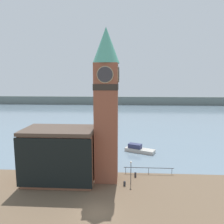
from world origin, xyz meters
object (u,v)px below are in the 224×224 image
object	(u,v)px
boat_near	(138,149)
mooring_bollard_far	(135,174)
clock_tower	(106,102)
mooring_bollard_near	(124,183)
lamp_post	(131,168)
pier_building	(60,155)

from	to	relation	value
boat_near	mooring_bollard_far	xyz separation A→B (m)	(-1.26, -12.51, -0.16)
clock_tower	mooring_bollard_near	size ratio (longest dim) A/B	30.74
clock_tower	mooring_bollard_far	world-z (taller)	clock_tower
boat_near	mooring_bollard_near	world-z (taller)	boat_near
clock_tower	lamp_post	world-z (taller)	clock_tower
pier_building	mooring_bollard_near	xyz separation A→B (m)	(9.99, -1.09, -3.79)
pier_building	boat_near	bearing A→B (deg)	48.12
pier_building	mooring_bollard_near	world-z (taller)	pier_building
clock_tower	pier_building	world-z (taller)	clock_tower
boat_near	lamp_post	world-z (taller)	lamp_post
boat_near	mooring_bollard_near	distance (m)	15.89
pier_building	mooring_bollard_far	world-z (taller)	pier_building
mooring_bollard_near	pier_building	bearing A→B (deg)	173.75
boat_near	clock_tower	bearing A→B (deg)	-89.47
pier_building	boat_near	world-z (taller)	pier_building
mooring_bollard_far	mooring_bollard_near	bearing A→B (deg)	-119.63
lamp_post	mooring_bollard_near	bearing A→B (deg)	-146.79
mooring_bollard_near	clock_tower	bearing A→B (deg)	144.00
clock_tower	mooring_bollard_far	size ratio (longest dim) A/B	28.56
lamp_post	boat_near	bearing A→B (deg)	82.13
boat_near	mooring_bollard_far	size ratio (longest dim) A/B	8.25
boat_near	mooring_bollard_near	xyz separation A→B (m)	(-3.02, -15.60, -0.20)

